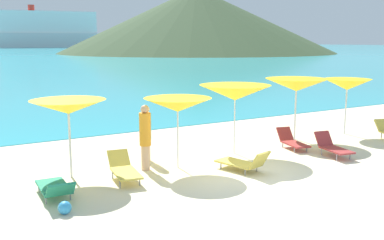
{
  "coord_description": "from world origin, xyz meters",
  "views": [
    {
      "loc": [
        -7.23,
        -8.93,
        3.56
      ],
      "look_at": [
        -0.31,
        2.58,
        1.2
      ],
      "focal_mm": 42.22,
      "sensor_mm": 36.0,
      "label": 1
    }
  ],
  "objects": [
    {
      "name": "beach_ball",
      "position": [
        -4.91,
        0.07,
        0.14
      ],
      "size": [
        0.28,
        0.28,
        0.28
      ],
      "primitive_type": "sphere",
      "color": "#3399D8",
      "rests_on": "ground_plane"
    },
    {
      "name": "beachgoer_1",
      "position": [
        -2.06,
        2.18,
        0.98
      ],
      "size": [
        0.32,
        0.32,
        1.84
      ],
      "rotation": [
        0.0,
        0.0,
        0.9
      ],
      "color": "#DBAA84",
      "rests_on": "ground_plane"
    },
    {
      "name": "lounge_chair_1",
      "position": [
        3.26,
        2.0,
        0.25
      ],
      "size": [
        0.83,
        1.5,
        0.62
      ],
      "rotation": [
        0.0,
        0.0,
        -0.22
      ],
      "color": "#A53333",
      "rests_on": "ground_plane"
    },
    {
      "name": "lounge_chair_0",
      "position": [
        -2.94,
        1.63,
        0.3
      ],
      "size": [
        0.82,
        1.7,
        0.64
      ],
      "rotation": [
        0.0,
        0.0,
        -0.16
      ],
      "color": "#D8BF4C",
      "rests_on": "ground_plane"
    },
    {
      "name": "lounge_chair_2",
      "position": [
        0.19,
        0.64,
        0.26
      ],
      "size": [
        0.95,
        1.63,
        0.66
      ],
      "rotation": [
        0.0,
        0.0,
        3.39
      ],
      "color": "#D8BF4C",
      "rests_on": "ground_plane"
    },
    {
      "name": "beachgoer_0",
      "position": [
        -1.6,
        3.08,
        0.89
      ],
      "size": [
        0.29,
        0.29,
        1.66
      ],
      "rotation": [
        0.0,
        0.0,
        3.33
      ],
      "color": "beige",
      "rests_on": "ground_plane"
    },
    {
      "name": "umbrella_5",
      "position": [
        6.67,
        2.71,
        1.92
      ],
      "size": [
        1.78,
        1.78,
        2.14
      ],
      "color": "silver",
      "rests_on": "ground_plane"
    },
    {
      "name": "umbrella_2",
      "position": [
        -1.17,
        1.93,
        1.8
      ],
      "size": [
        1.95,
        1.95,
        2.0
      ],
      "color": "silver",
      "rests_on": "ground_plane"
    },
    {
      "name": "lounge_chair_4",
      "position": [
        3.62,
        0.58,
        0.3
      ],
      "size": [
        0.82,
        1.47,
        0.68
      ],
      "rotation": [
        0.0,
        0.0,
        -0.2
      ],
      "color": "#A53333",
      "rests_on": "ground_plane"
    },
    {
      "name": "headland_hill",
      "position": [
        63.97,
        107.07,
        9.42
      ],
      "size": [
        80.94,
        80.94,
        18.84
      ],
      "primitive_type": "cone",
      "color": "#384C2D",
      "rests_on": "ground_plane"
    },
    {
      "name": "umbrella_4",
      "position": [
        4.33,
        3.0,
        2.0
      ],
      "size": [
        2.49,
        2.49,
        2.23
      ],
      "color": "silver",
      "rests_on": "ground_plane"
    },
    {
      "name": "ground_plane",
      "position": [
        0.0,
        10.0,
        -0.15
      ],
      "size": [
        50.0,
        100.0,
        0.3
      ],
      "primitive_type": "cube",
      "color": "beige"
    },
    {
      "name": "lounge_chair_3",
      "position": [
        -4.82,
        1.16,
        0.25
      ],
      "size": [
        0.7,
        1.66,
        0.56
      ],
      "rotation": [
        0.0,
        0.0,
        3.09
      ],
      "color": "#268C66",
      "rests_on": "ground_plane"
    },
    {
      "name": "cruise_ship",
      "position": [
        51.86,
        233.67,
        8.21
      ],
      "size": [
        64.91,
        19.75,
        21.52
      ],
      "rotation": [
        0.0,
        0.0,
        -0.17
      ],
      "color": "silver",
      "rests_on": "ocean_water"
    },
    {
      "name": "umbrella_1",
      "position": [
        -4.04,
        2.57,
        1.88
      ],
      "size": [
        1.96,
        1.96,
        2.07
      ],
      "color": "silver",
      "rests_on": "ground_plane"
    },
    {
      "name": "umbrella_3",
      "position": [
        1.19,
        2.45,
        1.96
      ],
      "size": [
        2.36,
        2.36,
        2.2
      ],
      "color": "silver",
      "rests_on": "ground_plane"
    }
  ]
}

